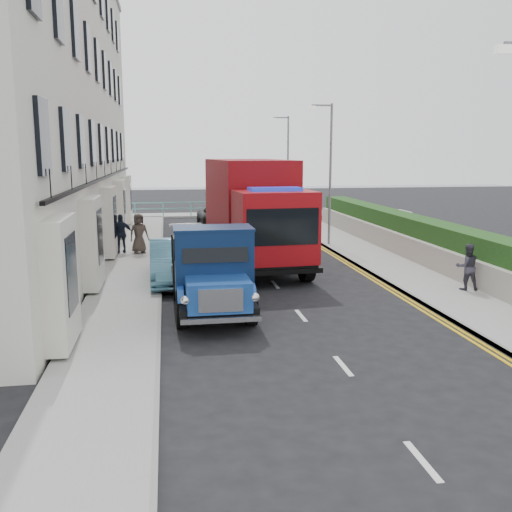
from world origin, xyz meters
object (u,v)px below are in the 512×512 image
at_px(red_lorry, 254,210).
at_px(parked_car_front, 180,264).
at_px(lamp_mid, 328,166).
at_px(lamp_far, 286,163).
at_px(bedford_lorry, 213,277).

height_order(red_lorry, parked_car_front, red_lorry).
xyz_separation_m(lamp_mid, lamp_far, (0.00, 10.00, 0.00)).
height_order(lamp_mid, red_lorry, lamp_mid).
distance_m(red_lorry, parked_car_front, 4.49).
bearing_deg(red_lorry, bedford_lorry, -111.56).
bearing_deg(red_lorry, lamp_far, 68.97).
bearing_deg(red_lorry, parked_car_front, -142.18).
bearing_deg(red_lorry, lamp_mid, 41.04).
bearing_deg(lamp_far, parked_car_front, -113.56).
bearing_deg(lamp_mid, bedford_lorry, -119.69).
relative_size(lamp_mid, parked_car_front, 1.67).
bearing_deg(bedford_lorry, lamp_far, 72.35).
bearing_deg(lamp_far, lamp_mid, -90.00).
distance_m(bedford_lorry, red_lorry, 7.77).
distance_m(lamp_far, bedford_lorry, 22.92).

